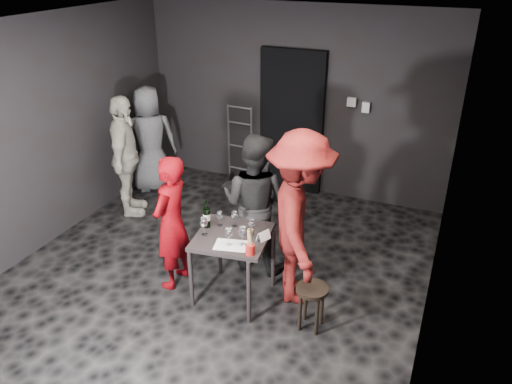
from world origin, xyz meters
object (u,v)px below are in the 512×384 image
at_px(tasting_table, 233,243).
at_px(server_red, 171,223).
at_px(hand_truck, 239,172).
at_px(breadstick_cup, 250,242).
at_px(man_maroon, 300,201).
at_px(bystander_grey, 150,137).
at_px(bystander_cream, 125,151).
at_px(woman_black, 255,199).
at_px(wine_bottle, 207,217).
at_px(stool, 312,297).

distance_m(tasting_table, server_red, 0.70).
xyz_separation_m(hand_truck, breadstick_cup, (1.41, -2.77, 0.65)).
relative_size(tasting_table, man_maroon, 0.33).
bearing_deg(bystander_grey, bystander_cream, 61.05).
distance_m(woman_black, wine_bottle, 0.66).
bearing_deg(woman_black, stool, 140.43).
height_order(tasting_table, woman_black, woman_black).
relative_size(server_red, woman_black, 0.87).
distance_m(stool, woman_black, 1.31).
height_order(hand_truck, wine_bottle, hand_truck).
height_order(woman_black, bystander_cream, bystander_cream).
bearing_deg(tasting_table, wine_bottle, 172.25).
relative_size(tasting_table, wine_bottle, 2.49).
bearing_deg(server_red, stool, 85.13).
relative_size(hand_truck, wine_bottle, 4.17).
xyz_separation_m(hand_truck, tasting_table, (1.10, -2.52, 0.43)).
relative_size(woman_black, man_maroon, 0.76).
bearing_deg(bystander_cream, hand_truck, -62.71).
bearing_deg(woman_black, breadstick_cup, 111.49).
bearing_deg(woman_black, man_maroon, 151.45).
distance_m(tasting_table, breadstick_cup, 0.45).
height_order(hand_truck, bystander_cream, bystander_cream).
xyz_separation_m(stool, breadstick_cup, (-0.59, -0.10, 0.52)).
height_order(bystander_cream, bystander_grey, bystander_cream).
distance_m(hand_truck, woman_black, 2.25).
bearing_deg(tasting_table, server_red, -177.45).
height_order(wine_bottle, breadstick_cup, wine_bottle).
distance_m(tasting_table, bystander_grey, 2.96).
relative_size(woman_black, wine_bottle, 5.67).
bearing_deg(breadstick_cup, man_maroon, 59.84).
bearing_deg(bystander_cream, bystander_grey, -16.33).
bearing_deg(bystander_cream, breadstick_cup, -146.51).
relative_size(hand_truck, bystander_grey, 0.75).
bearing_deg(breadstick_cup, wine_bottle, 154.76).
distance_m(bystander_grey, breadstick_cup, 3.35).
bearing_deg(wine_bottle, stool, -9.00).
relative_size(man_maroon, bystander_cream, 1.22).
xyz_separation_m(server_red, man_maroon, (1.31, 0.31, 0.38)).
bearing_deg(stool, bystander_grey, 146.99).
bearing_deg(server_red, bystander_grey, -141.68).
relative_size(stool, wine_bottle, 1.56).
bearing_deg(man_maroon, hand_truck, 13.85).
bearing_deg(tasting_table, breadstick_cup, -39.12).
xyz_separation_m(tasting_table, wine_bottle, (-0.31, 0.04, 0.21)).
bearing_deg(bystander_cream, tasting_table, -144.92).
xyz_separation_m(stool, bystander_cream, (-3.01, 1.26, 0.56)).
xyz_separation_m(hand_truck, stool, (2.00, -2.67, 0.14)).
bearing_deg(bystander_cream, woman_black, -130.03).
bearing_deg(stool, hand_truck, 126.90).
height_order(server_red, bystander_cream, bystander_cream).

